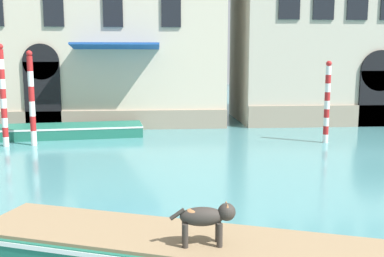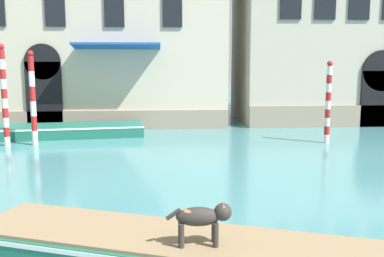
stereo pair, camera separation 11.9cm
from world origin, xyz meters
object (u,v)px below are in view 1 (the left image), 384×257
object	(u,v)px
dog_on_deck	(207,217)
boat_foreground	(174,249)
mooring_pole_0	(327,102)
mooring_pole_3	(3,95)
boat_moored_near_palazzo	(65,131)
mooring_pole_2	(32,98)

from	to	relation	value
dog_on_deck	boat_foreground	bearing A→B (deg)	142.55
dog_on_deck	mooring_pole_0	size ratio (longest dim) A/B	0.31
mooring_pole_3	mooring_pole_0	bearing A→B (deg)	-1.17
boat_moored_near_palazzo	mooring_pole_3	bearing A→B (deg)	-139.67
boat_foreground	dog_on_deck	distance (m)	0.99
mooring_pole_2	mooring_pole_3	world-z (taller)	mooring_pole_3
mooring_pole_3	mooring_pole_2	bearing A→B (deg)	5.73
boat_moored_near_palazzo	mooring_pole_0	world-z (taller)	mooring_pole_0
dog_on_deck	boat_moored_near_palazzo	bearing A→B (deg)	111.67
boat_foreground	mooring_pole_2	xyz separation A→B (m)	(-5.31, 11.27, 1.67)
boat_moored_near_palazzo	mooring_pole_3	world-z (taller)	mooring_pole_3
dog_on_deck	mooring_pole_3	world-z (taller)	mooring_pole_3
dog_on_deck	boat_moored_near_palazzo	size ratio (longest dim) A/B	0.15
dog_on_deck	mooring_pole_2	world-z (taller)	mooring_pole_2
dog_on_deck	mooring_pole_0	world-z (taller)	mooring_pole_0
boat_foreground	boat_moored_near_palazzo	bearing A→B (deg)	129.07
boat_foreground	mooring_pole_3	distance (m)	12.99
boat_foreground	mooring_pole_3	world-z (taller)	mooring_pole_3
boat_foreground	mooring_pole_3	xyz separation A→B (m)	(-6.40, 11.16, 1.80)
boat_moored_near_palazzo	mooring_pole_0	distance (m)	11.67
boat_moored_near_palazzo	mooring_pole_3	xyz separation A→B (m)	(-1.95, -2.09, 1.80)
dog_on_deck	mooring_pole_2	size ratio (longest dim) A/B	0.28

